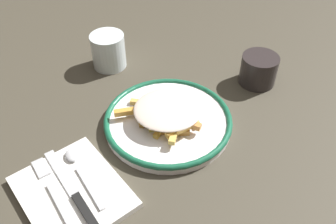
# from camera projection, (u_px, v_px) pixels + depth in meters

# --- Properties ---
(ground_plane) EXTENTS (2.60, 2.60, 0.00)m
(ground_plane) POSITION_uv_depth(u_px,v_px,m) (168.00, 125.00, 0.76)
(ground_plane) COLOR #413C30
(plate) EXTENTS (0.27, 0.27, 0.02)m
(plate) POSITION_uv_depth(u_px,v_px,m) (168.00, 121.00, 0.75)
(plate) COLOR white
(plate) RESTS_ON ground_plane
(fries_heap) EXTENTS (0.18, 0.18, 0.04)m
(fries_heap) POSITION_uv_depth(u_px,v_px,m) (167.00, 111.00, 0.73)
(fries_heap) COLOR #DEBC50
(fries_heap) RESTS_ON plate
(napkin) EXTENTS (0.17, 0.20, 0.01)m
(napkin) POSITION_uv_depth(u_px,v_px,m) (73.00, 192.00, 0.63)
(napkin) COLOR white
(napkin) RESTS_ON ground_plane
(fork) EXTENTS (0.02, 0.18, 0.01)m
(fork) POSITION_uv_depth(u_px,v_px,m) (54.00, 193.00, 0.62)
(fork) COLOR silver
(fork) RESTS_ON napkin
(knife) EXTENTS (0.02, 0.21, 0.01)m
(knife) POSITION_uv_depth(u_px,v_px,m) (76.00, 197.00, 0.61)
(knife) COLOR black
(knife) RESTS_ON napkin
(spoon) EXTENTS (0.03, 0.15, 0.01)m
(spoon) POSITION_uv_depth(u_px,v_px,m) (78.00, 168.00, 0.66)
(spoon) COLOR silver
(spoon) RESTS_ON napkin
(water_glass) EXTENTS (0.08, 0.08, 0.09)m
(water_glass) POSITION_uv_depth(u_px,v_px,m) (108.00, 51.00, 0.89)
(water_glass) COLOR silver
(water_glass) RESTS_ON ground_plane
(coffee_mug) EXTENTS (0.11, 0.09, 0.07)m
(coffee_mug) POSITION_uv_depth(u_px,v_px,m) (259.00, 69.00, 0.85)
(coffee_mug) COLOR #2B2526
(coffee_mug) RESTS_ON ground_plane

